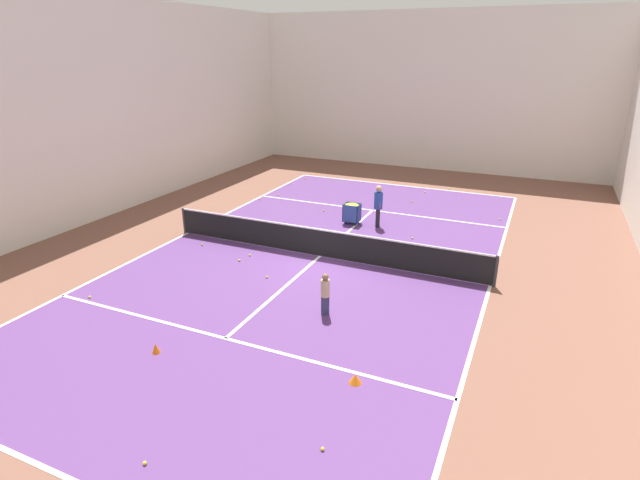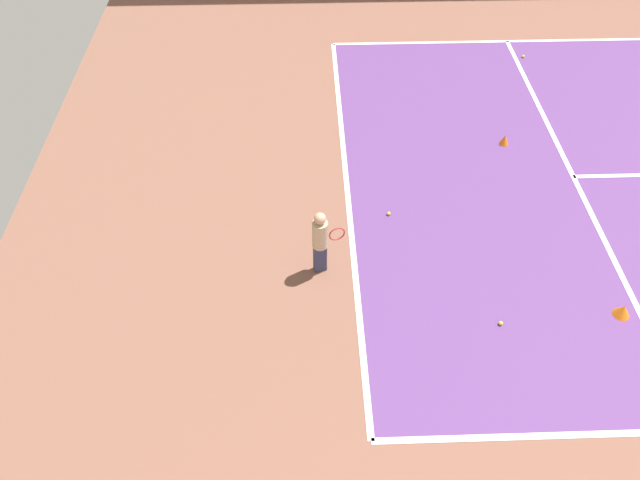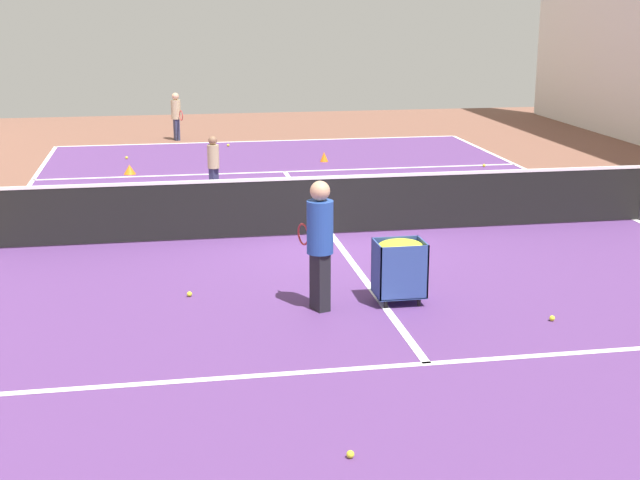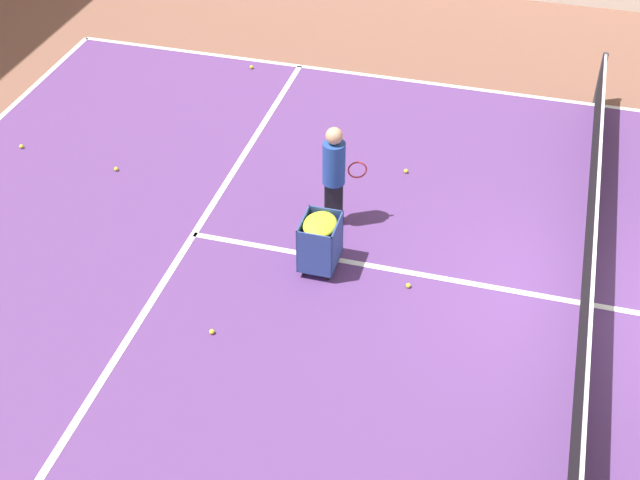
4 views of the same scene
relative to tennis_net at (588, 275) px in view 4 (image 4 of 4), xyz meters
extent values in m
plane|color=brown|center=(0.00, 0.00, -0.51)|extent=(32.94, 32.94, 0.00)
cube|color=#563370|center=(0.00, 0.00, -0.51)|extent=(10.96, 20.25, 0.00)
cube|color=white|center=(5.48, 0.00, -0.50)|extent=(0.10, 20.25, 0.00)
cube|color=white|center=(0.00, 5.57, -0.50)|extent=(10.96, 0.10, 0.00)
cube|color=white|center=(0.00, 0.00, -0.50)|extent=(0.10, 11.14, 0.00)
cylinder|color=#2D2D33|center=(5.58, 0.00, -0.02)|extent=(0.10, 0.10, 0.98)
cube|color=black|center=(0.00, 0.00, -0.03)|extent=(11.06, 0.03, 0.91)
cube|color=white|center=(0.00, 0.00, 0.45)|extent=(11.06, 0.04, 0.05)
cube|color=black|center=(0.83, 3.66, -0.14)|extent=(0.24, 0.30, 0.74)
cylinder|color=#234799|center=(0.83, 3.66, 0.56)|extent=(0.42, 0.42, 0.66)
sphere|color=tan|center=(0.83, 3.66, 1.02)|extent=(0.25, 0.25, 0.25)
torus|color=#B22D2D|center=(0.99, 3.35, 0.40)|extent=(0.12, 0.28, 0.28)
cube|color=#2D478C|center=(-0.22, 3.58, -0.38)|extent=(0.63, 0.50, 0.02)
cube|color=#2D478C|center=(-0.22, 3.34, -0.04)|extent=(0.63, 0.02, 0.69)
cube|color=#2D478C|center=(-0.22, 3.82, -0.04)|extent=(0.63, 0.02, 0.69)
cube|color=#2D478C|center=(-0.52, 3.58, -0.04)|extent=(0.02, 0.50, 0.69)
cube|color=#2D478C|center=(0.09, 3.58, -0.04)|extent=(0.02, 0.50, 0.69)
ellipsoid|color=yellow|center=(-0.22, 3.58, 0.25)|extent=(0.59, 0.46, 0.16)
cylinder|color=black|center=(-0.44, 3.40, -0.45)|extent=(0.05, 0.05, 0.12)
cylinder|color=black|center=(0.00, 3.40, -0.45)|extent=(0.05, 0.05, 0.12)
cylinder|color=black|center=(-0.44, 3.75, -0.45)|extent=(0.05, 0.05, 0.12)
cylinder|color=black|center=(0.00, 3.75, -0.45)|extent=(0.05, 0.05, 0.12)
sphere|color=yellow|center=(-0.31, 2.30, -0.47)|extent=(0.07, 0.07, 0.07)
sphere|color=yellow|center=(-1.87, 4.56, -0.47)|extent=(0.07, 0.07, 0.07)
sphere|color=yellow|center=(5.14, 6.44, -0.47)|extent=(0.07, 0.07, 0.07)
sphere|color=yellow|center=(2.42, 2.87, -0.47)|extent=(0.07, 0.07, 0.07)
sphere|color=yellow|center=(1.42, 9.23, -0.47)|extent=(0.07, 0.07, 0.07)
sphere|color=yellow|center=(1.23, 7.40, -0.47)|extent=(0.07, 0.07, 0.07)
camera|label=1|loc=(6.29, -14.07, 6.01)|focal=28.00mm
camera|label=2|loc=(9.43, -10.96, 7.56)|focal=35.00mm
camera|label=3|loc=(2.67, 14.07, 3.26)|focal=50.00mm
camera|label=4|loc=(-9.43, 1.02, 7.59)|focal=50.00mm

